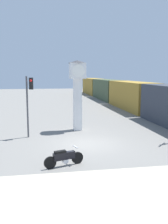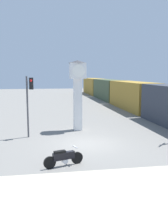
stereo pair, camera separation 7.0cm
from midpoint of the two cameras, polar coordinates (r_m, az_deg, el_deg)
name	(u,v)px [view 2 (the right image)]	position (r m, az deg, el deg)	size (l,w,h in m)	color
ground_plane	(87,144)	(15.87, 0.75, -7.32)	(120.00, 120.00, 0.00)	slate
sidewalk_strip	(126,205)	(9.02, 9.90, -20.13)	(36.00, 6.00, 0.10)	#B2A893
motorcycle	(64,158)	(12.13, -4.52, -10.34)	(1.94, 0.78, 0.89)	black
clock_tower	(78,85)	(19.28, -1.35, 6.29)	(1.41, 1.41, 5.40)	white
freight_train	(118,92)	(37.66, 7.91, 4.55)	(2.80, 46.98, 3.40)	#333842
traffic_light	(29,96)	(17.47, -12.28, 3.68)	(0.50, 0.35, 4.23)	#47474C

